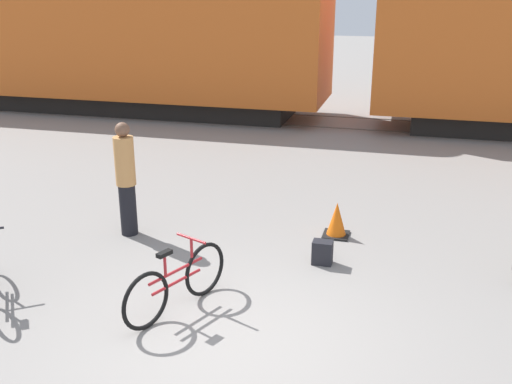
# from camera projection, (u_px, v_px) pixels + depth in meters

# --- Properties ---
(ground_plane) EXTENTS (80.00, 80.00, 0.00)m
(ground_plane) POSITION_uv_depth(u_px,v_px,m) (230.00, 345.00, 6.55)
(ground_plane) COLOR gray
(freight_train) EXTENTS (27.16, 2.86, 4.95)m
(freight_train) POSITION_uv_depth(u_px,v_px,m) (353.00, 28.00, 15.97)
(freight_train) COLOR black
(freight_train) RESTS_ON ground_plane
(rail_near) EXTENTS (39.16, 0.07, 0.01)m
(rail_near) POSITION_uv_depth(u_px,v_px,m) (345.00, 128.00, 16.17)
(rail_near) COLOR #4C4238
(rail_near) RESTS_ON ground_plane
(rail_far) EXTENTS (39.16, 0.07, 0.01)m
(rail_far) POSITION_uv_depth(u_px,v_px,m) (351.00, 117.00, 17.48)
(rail_far) COLOR #4C4238
(rail_far) RESTS_ON ground_plane
(bicycle_maroon) EXTENTS (0.70, 1.58, 0.86)m
(bicycle_maroon) POSITION_uv_depth(u_px,v_px,m) (177.00, 283.00, 7.13)
(bicycle_maroon) COLOR black
(bicycle_maroon) RESTS_ON ground_plane
(person_in_tan) EXTENTS (0.31, 0.31, 1.79)m
(person_in_tan) POSITION_uv_depth(u_px,v_px,m) (126.00, 179.00, 9.14)
(person_in_tan) COLOR black
(person_in_tan) RESTS_ON ground_plane
(backpack) EXTENTS (0.28, 0.20, 0.34)m
(backpack) POSITION_uv_depth(u_px,v_px,m) (322.00, 252.00, 8.39)
(backpack) COLOR black
(backpack) RESTS_ON ground_plane
(traffic_cone) EXTENTS (0.40, 0.40, 0.55)m
(traffic_cone) POSITION_uv_depth(u_px,v_px,m) (337.00, 221.00, 9.28)
(traffic_cone) COLOR black
(traffic_cone) RESTS_ON ground_plane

